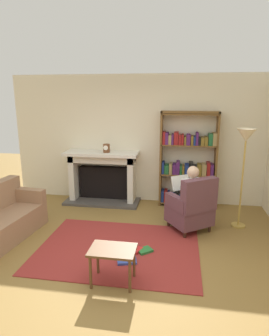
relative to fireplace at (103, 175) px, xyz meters
The scene contains 11 objects.
ground 2.50m from the fireplace, 71.45° to the right, with size 14.00×14.00×0.00m, color olive.
back_wall 1.11m from the fireplace, 17.85° to the left, with size 5.60×0.10×2.70m, color beige.
area_rug 2.22m from the fireplace, 68.90° to the right, with size 2.40×1.80×0.01m, color maroon.
fireplace is the anchor object (origin of this frame).
mantel_clock 0.63m from the fireplace, 41.11° to the right, with size 0.14×0.14×0.18m.
bookshelf 1.83m from the fireplace, ahead, with size 1.15×0.32×1.97m.
armchair_reading 2.23m from the fireplace, 32.52° to the right, with size 0.88×0.88×0.97m.
seated_reader 2.11m from the fireplace, 31.34° to the right, with size 0.56×0.59×1.14m.
side_table 2.95m from the fireplace, 72.56° to the right, with size 0.56×0.39×0.46m.
scattered_books 2.44m from the fireplace, 64.82° to the right, with size 0.57×0.56×0.04m.
floor_lamp 2.98m from the fireplace, 17.93° to the right, with size 0.32×0.32×1.74m.
Camera 1 is at (0.88, -3.59, 2.25)m, focal length 31.05 mm.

